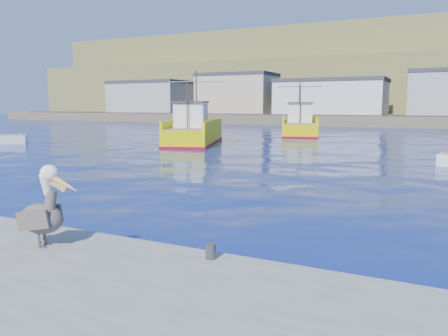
# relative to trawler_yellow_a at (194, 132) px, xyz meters

# --- Properties ---
(ground) EXTENTS (260.00, 260.00, 0.00)m
(ground) POSITION_rel_trawler_yellow_a_xyz_m (12.29, -22.72, -1.01)
(ground) COLOR #071158
(ground) RESTS_ON ground
(dock_bollards) EXTENTS (36.20, 0.20, 0.30)m
(dock_bollards) POSITION_rel_trawler_yellow_a_xyz_m (12.89, -26.12, -0.36)
(dock_bollards) COLOR #4C4C4C
(dock_bollards) RESTS_ON dock
(far_shore) EXTENTS (200.00, 81.00, 24.00)m
(far_shore) POSITION_rel_trawler_yellow_a_xyz_m (12.29, 86.48, 7.96)
(far_shore) COLOR brown
(far_shore) RESTS_ON ground
(trawler_yellow_a) EXTENTS (6.96, 11.38, 6.45)m
(trawler_yellow_a) POSITION_rel_trawler_yellow_a_xyz_m (0.00, 0.00, 0.00)
(trawler_yellow_a) COLOR #DAD000
(trawler_yellow_a) RESTS_ON ground
(trawler_yellow_b) EXTENTS (6.70, 11.21, 6.43)m
(trawler_yellow_b) POSITION_rel_trawler_yellow_a_xyz_m (5.33, 14.12, -0.01)
(trawler_yellow_b) COLOR #DAD000
(trawler_yellow_b) RESTS_ON ground
(pelican) EXTENTS (1.38, 0.79, 1.71)m
(pelican) POSITION_rel_trawler_yellow_a_xyz_m (11.86, -26.96, 0.22)
(pelican) COLOR #595451
(pelican) RESTS_ON dock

